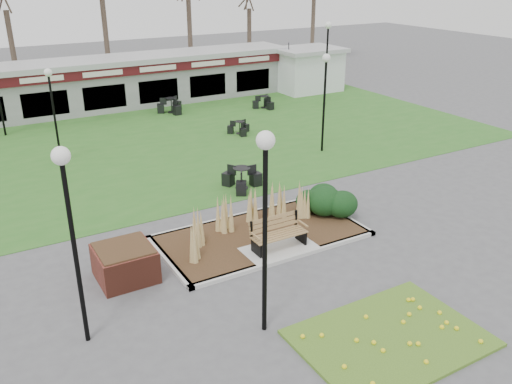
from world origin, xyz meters
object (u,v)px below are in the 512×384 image
food_pavilion (97,84)px  lamp_post_mid_right (325,81)px  lamp_post_near_left (68,205)px  bistro_set_d (172,108)px  lamp_post_near_right (265,191)px  lamp_post_mid_left (51,95)px  bistro_set_c (264,104)px  bistro_set_b (240,130)px  service_hut (307,69)px  lamp_post_far_right (327,45)px  brick_planter (125,263)px  patio_umbrella (288,72)px  park_bench (278,233)px  bistro_set_a (242,181)px

food_pavilion → lamp_post_mid_right: lamp_post_mid_right is taller
lamp_post_near_left → bistro_set_d: (9.34, 18.14, -3.08)m
lamp_post_near_left → lamp_post_near_right: (3.69, -1.68, 0.15)m
lamp_post_mid_left → bistro_set_c: size_ratio=3.01×
food_pavilion → bistro_set_b: 9.90m
service_hut → bistro_set_c: bearing=-151.2°
lamp_post_mid_left → lamp_post_mid_right: lamp_post_mid_right is taller
lamp_post_mid_left → bistro_set_d: (7.31, 5.49, -2.64)m
lamp_post_mid_left → lamp_post_far_right: (16.08, 2.65, 0.61)m
bistro_set_c → brick_planter: bearing=-132.2°
lamp_post_near_right → lamp_post_far_right: size_ratio=1.00×
lamp_post_near_right → patio_umbrella: 25.32m
patio_umbrella → bistro_set_c: bearing=-141.5°
park_bench → bistro_set_d: size_ratio=1.07×
bistro_set_b → bistro_set_d: bearing=103.8°
bistro_set_a → bistro_set_b: bistro_set_a is taller
service_hut → lamp_post_far_right: (-1.37, -3.84, 2.09)m
food_pavilion → lamp_post_far_right: 13.60m
brick_planter → lamp_post_far_right: (16.53, 13.16, 3.07)m
food_pavilion → patio_umbrella: food_pavilion is taller
bistro_set_a → lamp_post_near_left: bearing=-140.2°
service_hut → bistro_set_c: size_ratio=3.28×
bistro_set_c → lamp_post_mid_left: bearing=-163.3°
lamp_post_near_right → service_hut: bearing=52.8°
food_pavilion → lamp_post_mid_right: bearing=-62.4°
food_pavilion → lamp_post_near_right: size_ratio=5.08×
brick_planter → bistro_set_d: (7.76, 16.00, -0.17)m
food_pavilion → bistro_set_a: (1.38, -14.96, -1.18)m
lamp_post_near_left → lamp_post_mid_left: bearing=80.9°
bistro_set_c → patio_umbrella: patio_umbrella is taller
park_bench → lamp_post_near_right: 4.83m
brick_planter → bistro_set_d: 17.78m
bistro_set_a → bistro_set_d: 12.16m
bistro_set_a → park_bench: bearing=-106.2°
food_pavilion → lamp_post_mid_left: (-3.95, -8.45, 1.46)m
lamp_post_mid_right → patio_umbrella: size_ratio=1.99×
park_bench → patio_umbrella: size_ratio=0.77×
brick_planter → lamp_post_mid_right: lamp_post_mid_right is taller
lamp_post_mid_right → bistro_set_a: (-5.33, -2.11, -2.90)m
brick_planter → lamp_post_mid_right: 12.97m
lamp_post_near_left → bistro_set_c: 22.11m
service_hut → bistro_set_a: size_ratio=2.79×
service_hut → bistro_set_b: service_hut is taller
brick_planter → bistro_set_a: size_ratio=0.95×
bistro_set_a → lamp_post_mid_left: bearing=129.3°
park_bench → lamp_post_mid_right: (6.72, 6.86, 2.61)m
lamp_post_far_right → bistro_set_d: (-8.77, 2.84, -3.24)m
lamp_post_mid_right → bistro_set_d: 10.84m
lamp_post_mid_left → bistro_set_c: lamp_post_mid_left is taller
lamp_post_mid_left → lamp_post_far_right: size_ratio=0.83×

